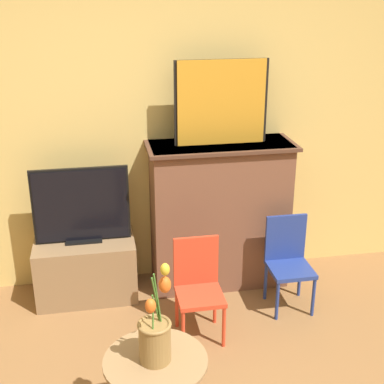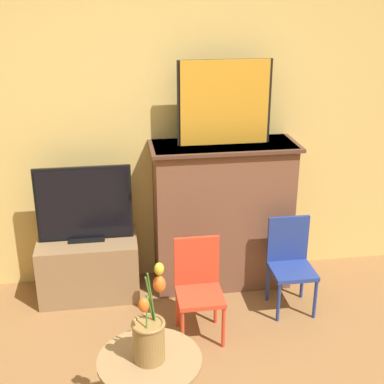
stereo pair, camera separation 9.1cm
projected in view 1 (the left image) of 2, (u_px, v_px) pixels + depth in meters
wall_back at (156, 109)px, 3.90m from camera, size 8.00×0.06×2.70m
fireplace_mantel at (219, 213)px, 4.05m from camera, size 1.08×0.43×1.13m
painting at (221, 102)px, 3.74m from camera, size 0.67×0.03×0.60m
tv_stand at (86, 268)px, 3.98m from camera, size 0.73×0.43×0.45m
tv_monitor at (81, 206)px, 3.80m from camera, size 0.68×0.12×0.56m
chair_red at (198, 283)px, 3.50m from camera, size 0.30×0.30×0.67m
chair_blue at (288, 258)px, 3.83m from camera, size 0.30×0.30×0.67m
vase_tulips at (156, 334)px, 2.47m from camera, size 0.17×0.20×0.49m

